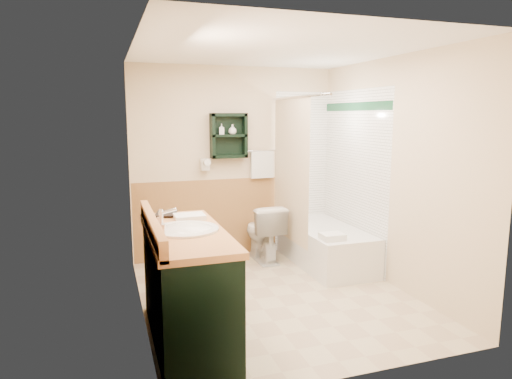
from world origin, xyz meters
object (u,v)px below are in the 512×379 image
object	(u,v)px
soap_bottle_b	(232,130)
vanity	(187,286)
toilet	(263,233)
wall_shelf	(229,136)
vanity_book	(155,202)
hair_dryer	(205,164)
bathtub	(324,245)
soap_bottle_a	(222,132)

from	to	relation	value
soap_bottle_b	vanity	bearing A→B (deg)	-115.14
toilet	soap_bottle_b	world-z (taller)	soap_bottle_b
wall_shelf	vanity	world-z (taller)	wall_shelf
vanity_book	toilet	bearing A→B (deg)	53.28
vanity_book	soap_bottle_b	size ratio (longest dim) A/B	2.00
toilet	wall_shelf	bearing A→B (deg)	-36.15
hair_dryer	toilet	world-z (taller)	hair_dryer
bathtub	hair_dryer	bearing A→B (deg)	153.76
vanity	wall_shelf	bearing A→B (deg)	66.00
hair_dryer	soap_bottle_b	bearing A→B (deg)	-4.95
hair_dryer	soap_bottle_b	distance (m)	0.54
wall_shelf	soap_bottle_b	world-z (taller)	wall_shelf
wall_shelf	soap_bottle_b	bearing A→B (deg)	-6.16
soap_bottle_a	hair_dryer	bearing A→B (deg)	171.83
vanity_book	soap_bottle_b	bearing A→B (deg)	66.06
wall_shelf	toilet	xyz separation A→B (m)	(0.36, -0.26, -1.20)
hair_dryer	wall_shelf	bearing A→B (deg)	-4.76
vanity_book	vanity	bearing A→B (deg)	-60.40
soap_bottle_a	soap_bottle_b	xyz separation A→B (m)	(0.14, 0.00, 0.02)
vanity_book	soap_bottle_a	xyz separation A→B (m)	(0.97, 1.39, 0.56)
bathtub	vanity	bearing A→B (deg)	-144.24
wall_shelf	soap_bottle_b	xyz separation A→B (m)	(0.05, -0.01, 0.06)
toilet	vanity_book	world-z (taller)	vanity_book
wall_shelf	vanity	distance (m)	2.46
bathtub	vanity_book	bearing A→B (deg)	-159.72
hair_dryer	bathtub	xyz separation A→B (m)	(1.33, -0.65, -0.97)
hair_dryer	soap_bottle_a	world-z (taller)	soap_bottle_a
hair_dryer	vanity_book	size ratio (longest dim) A/B	0.97
toilet	soap_bottle_b	size ratio (longest dim) A/B	5.82
wall_shelf	hair_dryer	world-z (taller)	wall_shelf
vanity	hair_dryer	bearing A→B (deg)	73.71
toilet	soap_bottle_a	bearing A→B (deg)	-29.87
toilet	soap_bottle_a	world-z (taller)	soap_bottle_a
hair_dryer	vanity	bearing A→B (deg)	-106.29
toilet	soap_bottle_b	xyz separation A→B (m)	(-0.32, 0.25, 1.26)
vanity	soap_bottle_b	bearing A→B (deg)	64.86
soap_bottle_b	vanity_book	bearing A→B (deg)	-128.45
bathtub	soap_bottle_b	distance (m)	1.80
bathtub	wall_shelf	bearing A→B (deg)	148.50
hair_dryer	toilet	distance (m)	1.11
hair_dryer	bathtub	distance (m)	1.77
soap_bottle_b	soap_bottle_a	bearing A→B (deg)	180.00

